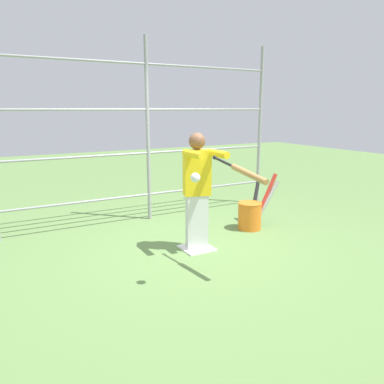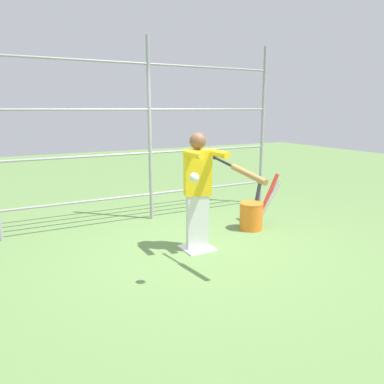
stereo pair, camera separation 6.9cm
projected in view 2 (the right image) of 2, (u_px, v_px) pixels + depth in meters
name	position (u px, v px, depth m)	size (l,w,h in m)	color
ground_plane	(197.00, 249.00, 4.98)	(24.00, 24.00, 0.00)	#608447
home_plate	(197.00, 248.00, 4.98)	(0.40, 0.40, 0.02)	white
fence_backstop	(150.00, 131.00, 6.04)	(4.65, 0.06, 2.93)	#939399
batter	(198.00, 188.00, 4.79)	(0.38, 0.60, 1.53)	silver
baseball_bat_swinging	(244.00, 172.00, 3.93)	(0.11, 0.90, 0.21)	black
softball_in_flight	(194.00, 178.00, 3.61)	(0.10, 0.10, 0.10)	white
bat_bucket	(253.00, 214.00, 5.76)	(0.64, 0.53, 0.86)	orange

